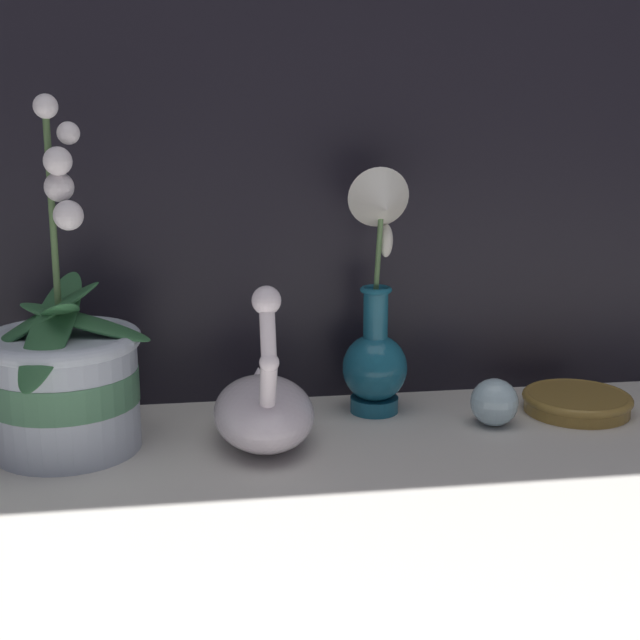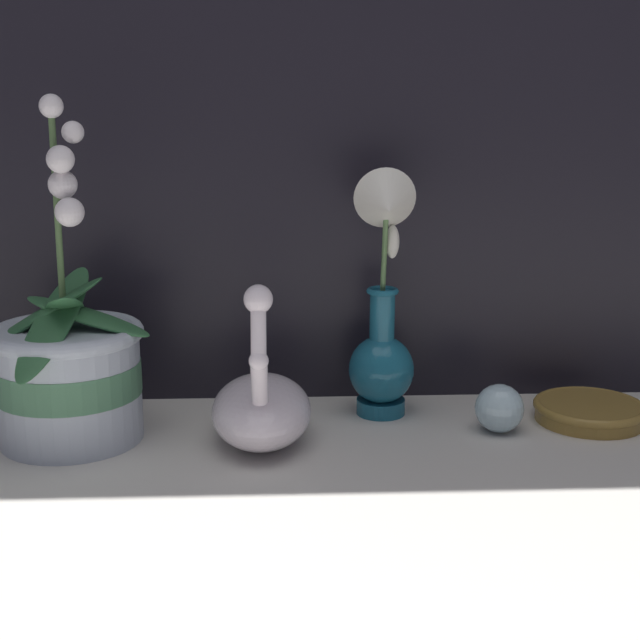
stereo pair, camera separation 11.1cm
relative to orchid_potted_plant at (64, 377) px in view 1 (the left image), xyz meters
name	(u,v)px [view 1 (the left image)]	position (x,y,z in m)	size (l,w,h in m)	color
ground_plane	(348,479)	(0.33, -0.14, -0.09)	(2.80, 2.80, 0.00)	beige
orchid_potted_plant	(64,377)	(0.00, 0.00, 0.00)	(0.23, 0.27, 0.43)	#B2BCCC
swan_figurine	(264,407)	(0.24, -0.02, -0.05)	(0.12, 0.21, 0.22)	white
blue_vase	(377,323)	(0.40, 0.07, 0.03)	(0.09, 0.11, 0.34)	#195B75
glass_sphere	(494,402)	(0.55, 0.00, -0.06)	(0.06, 0.06, 0.06)	silver
amber_dish	(577,401)	(0.68, 0.04, -0.08)	(0.15, 0.15, 0.03)	olive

